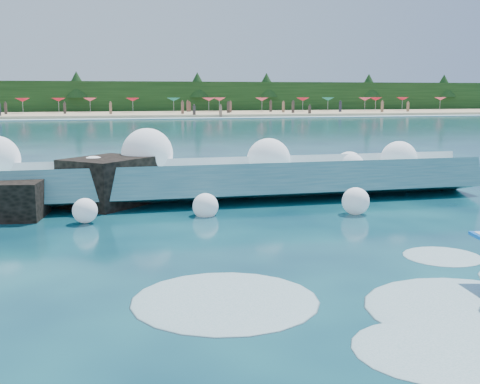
{
  "coord_description": "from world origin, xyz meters",
  "views": [
    {
      "loc": [
        -1.45,
        -9.64,
        3.18
      ],
      "look_at": [
        1.5,
        2.0,
        1.2
      ],
      "focal_mm": 45.0,
      "sensor_mm": 36.0,
      "label": 1
    }
  ],
  "objects": [
    {
      "name": "beachgoers",
      "position": [
        -1.31,
        73.48,
        0.99
      ],
      "size": [
        93.79,
        13.77,
        1.94
      ],
      "color": "#3F332D",
      "rests_on": "ground"
    },
    {
      "name": "surf_foam",
      "position": [
        3.38,
        -1.72,
        0.0
      ],
      "size": [
        9.3,
        5.6,
        0.16
      ],
      "color": "silver",
      "rests_on": "ground"
    },
    {
      "name": "ground",
      "position": [
        0.0,
        0.0,
        0.0
      ],
      "size": [
        200.0,
        200.0,
        0.0
      ],
      "primitive_type": "plane",
      "color": "#062237",
      "rests_on": "ground"
    },
    {
      "name": "wave_spray",
      "position": [
        1.28,
        8.05,
        1.07
      ],
      "size": [
        14.95,
        5.01,
        2.23
      ],
      "color": "white",
      "rests_on": "ground"
    },
    {
      "name": "beach_umbrellas",
      "position": [
        -0.02,
        80.43,
        2.25
      ],
      "size": [
        112.07,
        6.34,
        0.5
      ],
      "color": "#127567",
      "rests_on": "ground"
    },
    {
      "name": "beach",
      "position": [
        0.0,
        78.0,
        0.2
      ],
      "size": [
        140.0,
        20.0,
        0.4
      ],
      "primitive_type": "cube",
      "color": "tan",
      "rests_on": "ground"
    },
    {
      "name": "wet_band",
      "position": [
        0.0,
        67.0,
        0.04
      ],
      "size": [
        140.0,
        5.0,
        0.08
      ],
      "primitive_type": "cube",
      "color": "silver",
      "rests_on": "ground"
    },
    {
      "name": "treeline",
      "position": [
        0.0,
        88.0,
        2.5
      ],
      "size": [
        140.0,
        4.0,
        5.0
      ],
      "primitive_type": "cube",
      "color": "black",
      "rests_on": "ground"
    },
    {
      "name": "breaking_wave",
      "position": [
        1.37,
        8.01,
        0.54
      ],
      "size": [
        18.1,
        2.82,
        1.56
      ],
      "color": "teal",
      "rests_on": "ground"
    }
  ]
}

